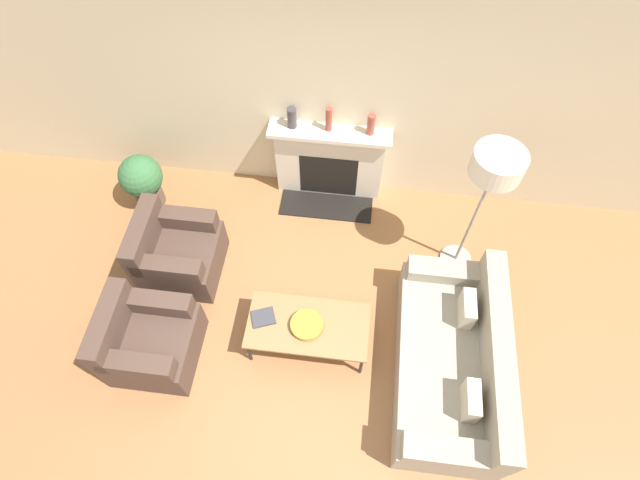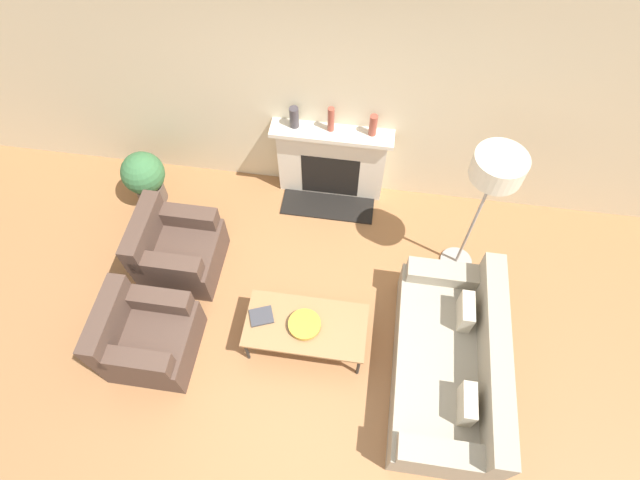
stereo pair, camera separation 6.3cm
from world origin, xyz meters
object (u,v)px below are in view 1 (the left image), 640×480
Objects in this scene: armchair_far at (177,253)px; mantel_vase_center_left at (329,119)px; mantel_vase_left at (292,118)px; couch at (454,361)px; potted_plant at (142,180)px; book at (263,317)px; armchair_near at (148,341)px; mantel_vase_center_right at (371,124)px; bowl at (307,325)px; fireplace at (329,163)px; floor_lamp at (494,173)px; coffee_table at (308,326)px.

mantel_vase_center_left is (1.50, 1.35, 0.85)m from armchair_far.
mantel_vase_left is 0.40m from mantel_vase_center_left.
potted_plant is (-3.62, 1.73, 0.11)m from couch.
book is at bearing -121.58° from armchair_far.
armchair_near is 3.18m from mantel_vase_center_right.
book is (-0.44, 0.04, -0.03)m from bowl.
fireplace is at bearing -146.30° from couch.
floor_lamp is at bearing -5.98° from potted_plant.
couch is at bearing -25.53° from potted_plant.
armchair_near is at bearing -114.99° from mantel_vase_left.
armchair_near is at bearing -122.44° from mantel_vase_center_left.
bowl is 2.69m from potted_plant.
fireplace is 4.29× the size of bowl.
armchair_far is 1.12× the size of potted_plant.
bowl is at bearing -89.23° from mantel_vase_center_left.
floor_lamp reaches higher than coffee_table.
bowl is 2.22m from mantel_vase_center_right.
armchair_near reaches higher than coffee_table.
floor_lamp is (1.55, 1.20, 1.07)m from bowl.
floor_lamp is at bearing 9.18° from book.
fireplace is 0.78× the size of floor_lamp.
mantel_vase_left reaches higher than bowl.
fireplace is 1.67× the size of armchair_far.
bowl is at bearing -78.25° from mantel_vase_left.
book is (1.09, 0.34, 0.10)m from armchair_near.
armchair_far is 3.28× the size of mantel_vase_left.
armchair_far is 1.29m from book.
fireplace is at bearing 90.28° from bowl.
couch is 2.38× the size of armchair_far.
book is at bearing -101.41° from mantel_vase_center_left.
mantel_vase_center_left is 0.45m from mantel_vase_center_right.
mantel_vase_center_left is (-0.04, 2.04, 0.79)m from coffee_table.
couch is 1.89m from book.
armchair_near is (-2.97, -0.17, 0.02)m from couch.
bowl is at bearing -142.29° from floor_lamp.
armchair_far is (-2.97, 0.84, 0.02)m from couch.
armchair_far reaches higher than coffee_table.
mantel_vase_left is 0.34× the size of potted_plant.
fireplace is at bearing 90.53° from coffee_table.
couch is 1.46m from bowl.
potted_plant reaches higher than bowl.
bowl is at bearing -25.87° from book.
bowl is (0.01, -2.04, -0.05)m from fireplace.
mantel_vase_center_right reaches higher than couch.
couch is at bearing -56.17° from mantel_vase_center_left.
fireplace is 2.05m from book.
floor_lamp is (1.99, 1.17, 1.09)m from book.
potted_plant is at bearing 144.12° from coffee_table.
armchair_near is 1.12× the size of potted_plant.
couch is at bearing -56.30° from fireplace.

